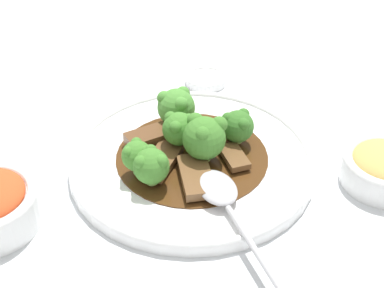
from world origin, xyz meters
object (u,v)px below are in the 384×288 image
object	(u,v)px
beef_strip_1	(151,137)
broccoli_floret_5	(179,129)
broccoli_floret_3	(176,106)
sauce_dish	(206,79)
beef_strip_4	(162,160)
broccoli_floret_1	(151,165)
broccoli_floret_2	(206,135)
serving_spoon	(224,199)
main_plate	(192,159)
broccoli_floret_0	(238,126)
broccoli_floret_4	(137,155)
beef_strip_3	(234,157)
beef_strip_2	(196,176)
beef_strip_0	(208,129)

from	to	relation	value
beef_strip_1	broccoli_floret_5	world-z (taller)	broccoli_floret_5
beef_strip_1	broccoli_floret_3	xyz separation A→B (m)	(0.05, -0.00, 0.02)
sauce_dish	beef_strip_1	bearing A→B (deg)	-167.43
beef_strip_4	broccoli_floret_1	bearing A→B (deg)	-159.64
broccoli_floret_2	serving_spoon	world-z (taller)	broccoli_floret_2
main_plate	broccoli_floret_2	world-z (taller)	broccoli_floret_2
beef_strip_1	broccoli_floret_3	bearing A→B (deg)	-4.61
beef_strip_4	broccoli_floret_0	xyz separation A→B (m)	(0.09, -0.05, 0.02)
broccoli_floret_4	broccoli_floret_3	bearing A→B (deg)	11.49
beef_strip_3	beef_strip_4	xyz separation A→B (m)	(-0.06, 0.07, 0.00)
beef_strip_3	broccoli_floret_3	xyz separation A→B (m)	(0.02, 0.10, 0.03)
broccoli_floret_2	sauce_dish	distance (m)	0.22
beef_strip_3	broccoli_floret_0	xyz separation A→B (m)	(0.03, 0.02, 0.02)
beef_strip_1	broccoli_floret_4	distance (m)	0.07
beef_strip_2	broccoli_floret_4	bearing A→B (deg)	113.74
beef_strip_2	sauce_dish	world-z (taller)	beef_strip_2
beef_strip_2	beef_strip_0	bearing A→B (deg)	25.69
beef_strip_1	serving_spoon	xyz separation A→B (m)	(-0.04, -0.14, -0.00)
main_plate	broccoli_floret_3	xyz separation A→B (m)	(0.04, 0.05, 0.04)
main_plate	broccoli_floret_5	distance (m)	0.04
beef_strip_1	sauce_dish	bearing A→B (deg)	12.57
broccoli_floret_0	beef_strip_3	bearing A→B (deg)	-154.21
broccoli_floret_2	serving_spoon	bearing A→B (deg)	-132.75
broccoli_floret_1	broccoli_floret_3	distance (m)	0.12
beef_strip_0	broccoli_floret_2	size ratio (longest dim) A/B	1.31
broccoli_floret_0	serving_spoon	distance (m)	0.12
beef_strip_2	broccoli_floret_5	size ratio (longest dim) A/B	1.52
broccoli_floret_2	broccoli_floret_1	bearing A→B (deg)	162.24
beef_strip_2	broccoli_floret_2	size ratio (longest dim) A/B	1.34
broccoli_floret_4	beef_strip_4	bearing A→B (deg)	-21.62
beef_strip_2	broccoli_floret_0	bearing A→B (deg)	0.06
sauce_dish	broccoli_floret_4	bearing A→B (deg)	-164.59
broccoli_floret_4	main_plate	bearing A→B (deg)	-25.35
broccoli_floret_2	broccoli_floret_4	xyz separation A→B (m)	(-0.07, 0.05, -0.01)
beef_strip_0	sauce_dish	bearing A→B (deg)	34.43
beef_strip_0	broccoli_floret_1	distance (m)	0.13
main_plate	broccoli_floret_5	world-z (taller)	broccoli_floret_5
beef_strip_1	broccoli_floret_3	distance (m)	0.06
broccoli_floret_1	sauce_dish	size ratio (longest dim) A/B	0.69
beef_strip_4	broccoli_floret_2	world-z (taller)	broccoli_floret_2
beef_strip_3	beef_strip_1	bearing A→B (deg)	105.61
beef_strip_4	beef_strip_0	bearing A→B (deg)	-5.93
serving_spoon	main_plate	bearing A→B (deg)	56.24
broccoli_floret_3	serving_spoon	distance (m)	0.17
main_plate	broccoli_floret_3	distance (m)	0.08
broccoli_floret_5	serving_spoon	distance (m)	0.12
broccoli_floret_1	broccoli_floret_4	xyz separation A→B (m)	(0.01, 0.03, 0.00)
beef_strip_4	broccoli_floret_3	size ratio (longest dim) A/B	1.51
broccoli_floret_5	beef_strip_2	bearing A→B (deg)	-125.83
broccoli_floret_0	broccoli_floret_5	distance (m)	0.08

